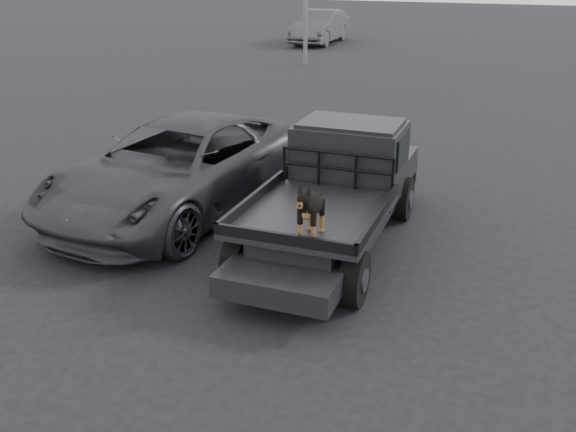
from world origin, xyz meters
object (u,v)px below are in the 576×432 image
at_px(flatbed_ute, 332,218).
at_px(dog, 311,209).
at_px(distant_car_a, 320,27).
at_px(parked_suv, 180,167).

height_order(flatbed_ute, dog, dog).
distance_m(flatbed_ute, distant_car_a, 25.48).
relative_size(flatbed_ute, distant_car_a, 1.06).
bearing_deg(distant_car_a, parked_suv, -77.76).
bearing_deg(parked_suv, dog, -28.01).
relative_size(flatbed_ute, parked_suv, 0.93).
bearing_deg(dog, flatbed_ute, 97.74).
distance_m(dog, parked_suv, 3.98).
relative_size(parked_suv, distant_car_a, 1.14).
bearing_deg(flatbed_ute, parked_suv, 170.01).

